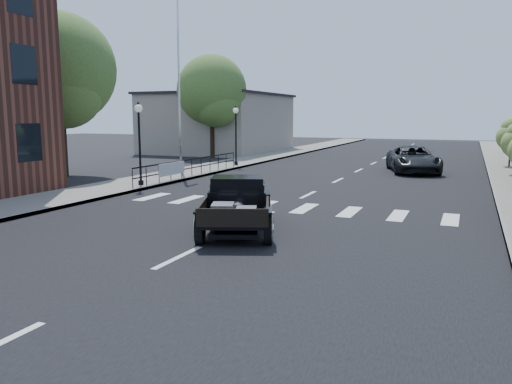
% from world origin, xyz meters
% --- Properties ---
extents(ground, '(120.00, 120.00, 0.00)m').
position_xyz_m(ground, '(0.00, 0.00, 0.00)').
color(ground, black).
rests_on(ground, ground).
extents(road, '(14.00, 80.00, 0.02)m').
position_xyz_m(road, '(0.00, 15.00, 0.01)').
color(road, black).
rests_on(road, ground).
extents(road_markings, '(12.00, 60.00, 0.06)m').
position_xyz_m(road_markings, '(0.00, 10.00, 0.00)').
color(road_markings, silver).
rests_on(road_markings, ground).
extents(sidewalk_left, '(3.00, 80.00, 0.15)m').
position_xyz_m(sidewalk_left, '(-8.50, 15.00, 0.07)').
color(sidewalk_left, gray).
rests_on(sidewalk_left, ground).
extents(low_building_left, '(10.00, 12.00, 5.00)m').
position_xyz_m(low_building_left, '(-15.00, 28.00, 2.50)').
color(low_building_left, '#AB9E8F').
rests_on(low_building_left, ground).
extents(railing, '(0.08, 10.00, 1.00)m').
position_xyz_m(railing, '(-7.30, 10.00, 0.65)').
color(railing, black).
rests_on(railing, sidewalk_left).
extents(banner, '(0.04, 2.20, 0.60)m').
position_xyz_m(banner, '(-7.22, 8.00, 0.45)').
color(banner, silver).
rests_on(banner, sidewalk_left).
extents(lamp_post_b, '(0.36, 0.36, 3.72)m').
position_xyz_m(lamp_post_b, '(-7.60, 6.00, 2.01)').
color(lamp_post_b, black).
rests_on(lamp_post_b, sidewalk_left).
extents(lamp_post_c, '(0.36, 0.36, 3.72)m').
position_xyz_m(lamp_post_c, '(-7.60, 16.00, 2.01)').
color(lamp_post_c, black).
rests_on(lamp_post_c, sidewalk_left).
extents(flagpole, '(0.12, 0.12, 10.88)m').
position_xyz_m(flagpole, '(-9.20, 12.00, 5.59)').
color(flagpole, silver).
rests_on(flagpole, sidewalk_left).
extents(big_tree_near, '(5.87, 5.87, 8.62)m').
position_xyz_m(big_tree_near, '(-14.00, 8.00, 4.31)').
color(big_tree_near, '#47672C').
rests_on(big_tree_near, ground).
extents(big_tree_far, '(5.37, 5.37, 7.89)m').
position_xyz_m(big_tree_far, '(-12.50, 22.00, 3.94)').
color(big_tree_far, '#47672C').
rests_on(big_tree_far, ground).
extents(small_tree_e, '(1.74, 1.74, 2.89)m').
position_xyz_m(small_tree_e, '(8.30, 21.91, 1.60)').
color(small_tree_e, olive).
rests_on(small_tree_e, sidewalk_right).
extents(hotrod_pickup, '(3.63, 4.98, 1.57)m').
position_xyz_m(hotrod_pickup, '(0.06, 0.08, 0.78)').
color(hotrod_pickup, black).
rests_on(hotrod_pickup, ground).
extents(second_car, '(3.85, 5.87, 1.50)m').
position_xyz_m(second_car, '(3.05, 17.34, 0.75)').
color(second_car, black).
rests_on(second_car, ground).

